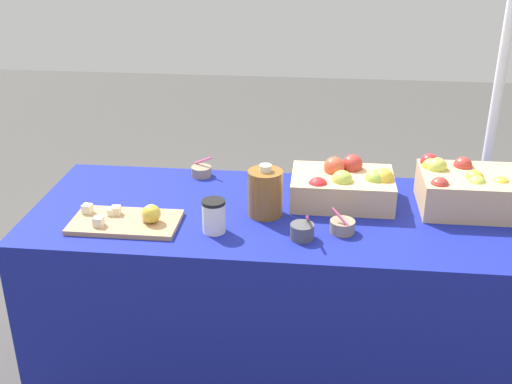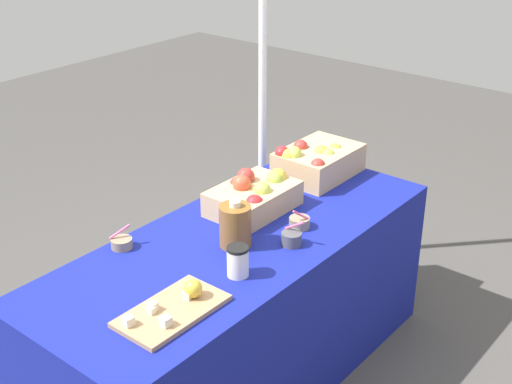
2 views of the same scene
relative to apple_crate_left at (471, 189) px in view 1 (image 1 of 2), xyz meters
name	(u,v)px [view 1 (image 1 of 2)]	position (x,y,z in m)	size (l,w,h in m)	color
ground_plane	(278,366)	(-0.72, -0.11, -0.82)	(10.00, 10.00, 0.00)	#474442
table	(279,293)	(-0.72, -0.11, -0.45)	(1.90, 0.76, 0.74)	navy
apple_crate_left	(471,189)	(0.00, 0.00, 0.00)	(0.41, 0.29, 0.18)	tan
apple_crate_middle	(344,185)	(-0.48, 0.01, -0.01)	(0.39, 0.27, 0.17)	tan
cutting_board_front	(128,220)	(-1.26, -0.28, -0.06)	(0.39, 0.22, 0.09)	tan
sample_bowl_near	(302,231)	(-0.63, -0.31, -0.05)	(0.08, 0.09, 0.11)	#4C4C51
sample_bowl_mid	(342,226)	(-0.49, -0.25, -0.06)	(0.09, 0.09, 0.09)	gray
sample_bowl_far	(201,171)	(-1.08, 0.20, -0.06)	(0.09, 0.09, 0.09)	gray
cider_jug	(265,193)	(-0.77, -0.14, 0.01)	(0.13, 0.13, 0.20)	brown
coffee_cup	(214,216)	(-0.94, -0.29, -0.02)	(0.08, 0.08, 0.12)	silver
tent_pole	(498,93)	(0.17, 0.48, 0.25)	(0.04, 0.04, 2.13)	white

